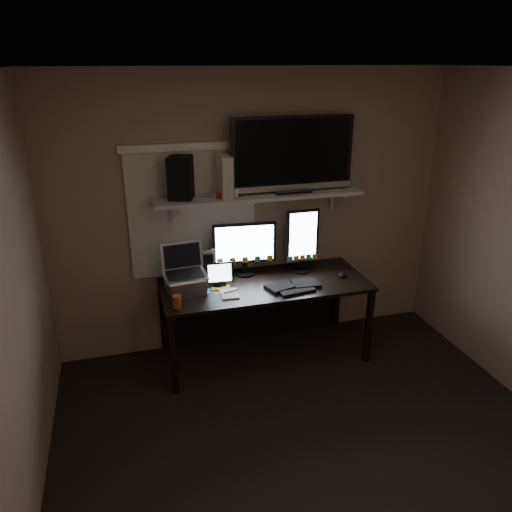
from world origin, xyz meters
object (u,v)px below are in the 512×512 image
object	(u,v)px
monitor_portrait	(302,241)
game_console	(224,176)
tablet	(219,274)
cup	(177,302)
mouse	(342,275)
speaker	(181,178)
desk	(261,295)
tv	(292,155)
keyboard	(293,285)
monitor_landscape	(245,248)
laptop	(185,271)

from	to	relation	value
monitor_portrait	game_console	xyz separation A→B (m)	(-0.69, 0.05, 0.62)
tablet	cup	distance (m)	0.53
mouse	speaker	bearing A→B (deg)	-172.11
tablet	cup	size ratio (longest dim) A/B	2.32
desk	tv	world-z (taller)	tv
monitor_portrait	tv	world-z (taller)	tv
cup	keyboard	bearing A→B (deg)	6.39
desk	game_console	world-z (taller)	game_console
desk	game_console	size ratio (longest dim) A/B	5.23
mouse	tablet	distance (m)	1.10
cup	monitor_landscape	bearing A→B (deg)	35.85
mouse	tv	size ratio (longest dim) A/B	0.09
mouse	game_console	xyz separation A→B (m)	(-1.00, 0.27, 0.90)
monitor_portrait	tv	size ratio (longest dim) A/B	0.56
desk	speaker	world-z (taller)	speaker
monitor_portrait	cup	size ratio (longest dim) A/B	5.81
desk	cup	size ratio (longest dim) A/B	17.53
desk	game_console	bearing A→B (deg)	164.27
desk	speaker	size ratio (longest dim) A/B	5.25
monitor_portrait	tablet	size ratio (longest dim) A/B	2.51
desk	laptop	world-z (taller)	laptop
mouse	cup	world-z (taller)	cup
keyboard	tablet	size ratio (longest dim) A/B	1.97
keyboard	cup	bearing A→B (deg)	178.74
monitor_landscape	cup	world-z (taller)	monitor_landscape
monitor_portrait	laptop	bearing A→B (deg)	-171.61
laptop	speaker	bearing A→B (deg)	75.53
keyboard	game_console	size ratio (longest dim) A/B	1.36
mouse	tv	xyz separation A→B (m)	(-0.41, 0.25, 1.05)
cup	game_console	size ratio (longest dim) A/B	0.30
desk	tablet	xyz separation A→B (m)	(-0.39, -0.05, 0.28)
laptop	game_console	xyz separation A→B (m)	(0.40, 0.20, 0.73)
cup	mouse	bearing A→B (deg)	7.37
monitor_landscape	keyboard	world-z (taller)	monitor_landscape
keyboard	tv	size ratio (longest dim) A/B	0.44
monitor_landscape	tablet	xyz separation A→B (m)	(-0.27, -0.17, -0.14)
desk	speaker	bearing A→B (deg)	170.87
laptop	cup	distance (m)	0.32
keyboard	cup	xyz separation A→B (m)	(-1.01, -0.11, 0.04)
laptop	cup	xyz separation A→B (m)	(-0.11, -0.26, -0.15)
mouse	tv	world-z (taller)	tv
monitor_landscape	tablet	world-z (taller)	monitor_landscape
tablet	laptop	size ratio (longest dim) A/B	0.60
keyboard	game_console	xyz separation A→B (m)	(-0.50, 0.35, 0.91)
mouse	speaker	world-z (taller)	speaker
game_console	tablet	bearing A→B (deg)	-123.64
keyboard	tablet	distance (m)	0.64
keyboard	laptop	size ratio (longest dim) A/B	1.19
monitor_landscape	cup	bearing A→B (deg)	-138.76
tablet	laptop	distance (m)	0.32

